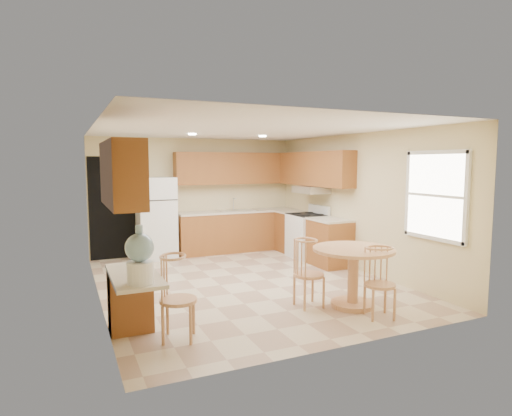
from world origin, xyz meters
name	(u,v)px	position (x,y,z in m)	size (l,w,h in m)	color
floor	(244,282)	(0.00, 0.00, 0.00)	(5.50, 5.50, 0.00)	beige
ceiling	(243,129)	(0.00, 0.00, 2.50)	(4.50, 5.50, 0.02)	white
wall_back	(196,196)	(0.00, 2.75, 1.25)	(4.50, 0.02, 2.50)	beige
wall_front	(345,232)	(0.00, -2.75, 1.25)	(4.50, 0.02, 2.50)	beige
wall_left	(97,214)	(-2.25, 0.00, 1.25)	(0.02, 5.50, 2.50)	beige
wall_right	(356,202)	(2.25, 0.00, 1.25)	(0.02, 5.50, 2.50)	beige
doorway	(113,208)	(-1.75, 2.73, 1.05)	(0.90, 0.02, 2.10)	black
base_cab_back	(238,231)	(0.88, 2.45, 0.43)	(2.75, 0.60, 0.87)	#965726
counter_back	(238,211)	(0.88, 2.45, 0.89)	(2.75, 0.63, 0.04)	beige
base_cab_right_a	(293,232)	(1.95, 1.85, 0.43)	(0.60, 0.59, 0.87)	#965726
counter_right_a	(293,212)	(1.95, 1.85, 0.89)	(0.63, 0.59, 0.04)	beige
base_cab_right_b	(330,243)	(1.95, 0.40, 0.43)	(0.60, 0.80, 0.87)	#965726
counter_right_b	(330,220)	(1.95, 0.40, 0.89)	(0.63, 0.80, 0.04)	beige
upper_cab_back	(235,168)	(0.88, 2.58, 1.85)	(2.75, 0.33, 0.70)	#965726
upper_cab_right	(314,169)	(2.08, 1.21, 1.85)	(0.33, 2.42, 0.70)	#965726
upper_cab_left	(122,174)	(-2.08, -1.60, 1.85)	(0.33, 1.40, 0.70)	#965726
sink	(237,210)	(0.85, 2.45, 0.91)	(0.78, 0.44, 0.01)	silver
range_hood	(311,190)	(2.00, 1.18, 1.42)	(0.50, 0.76, 0.14)	silver
desk_pedestal	(130,300)	(-2.00, -1.32, 0.36)	(0.48, 0.42, 0.72)	#965726
desk_top	(134,275)	(-2.00, -1.70, 0.75)	(0.50, 1.20, 0.04)	beige
window	(436,196)	(2.23, -1.85, 1.50)	(0.06, 1.12, 1.30)	white
can_light_a	(192,134)	(-0.50, 1.20, 2.48)	(0.14, 0.14, 0.02)	white
can_light_b	(263,136)	(0.90, 1.20, 2.48)	(0.14, 0.14, 0.02)	white
refrigerator	(156,218)	(-0.95, 2.40, 0.84)	(0.74, 0.72, 1.68)	white
stove	(307,235)	(1.92, 1.18, 0.47)	(0.65, 0.76, 1.09)	white
dining_table	(353,268)	(0.91, -1.72, 0.53)	(1.10, 1.10, 0.82)	tan
chair_table_a	(313,267)	(0.36, -1.55, 0.57)	(0.41, 0.53, 0.93)	tan
chair_table_b	(385,277)	(0.96, -2.29, 0.54)	(0.40, 0.43, 0.89)	tan
chair_desk	(180,291)	(-1.55, -1.92, 0.58)	(0.42, 0.54, 0.95)	tan
water_crock	(140,257)	(-2.00, -2.12, 1.04)	(0.28, 0.28, 0.59)	white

